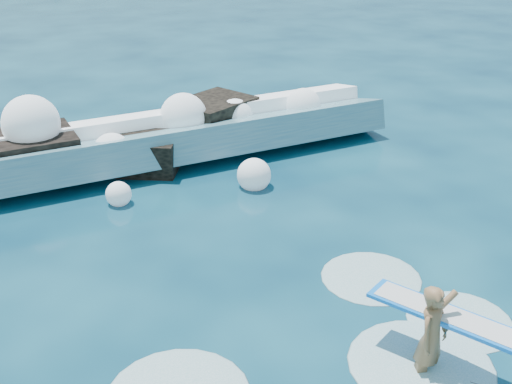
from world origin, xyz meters
TOP-DOWN VIEW (x-y plane):
  - ground at (0.00, 0.00)m, footprint 200.00×200.00m
  - breaking_wave at (-1.12, 7.59)m, footprint 18.30×2.84m
  - rock_cluster at (0.11, 7.85)m, footprint 8.41×3.64m
  - surfer_with_board at (2.19, -3.02)m, footprint 1.62×2.98m
  - wave_spray at (-1.20, 7.38)m, footprint 15.17×4.46m
  - surf_foam at (1.33, -2.55)m, footprint 8.50×5.95m

SIDE VIEW (x-z plane):
  - ground at x=0.00m, z-range 0.00..0.00m
  - surf_foam at x=1.33m, z-range -0.06..0.06m
  - rock_cluster at x=0.11m, z-range -0.28..1.27m
  - breaking_wave at x=-1.12m, z-range -0.24..1.34m
  - surfer_with_board at x=2.19m, z-range -0.24..1.62m
  - wave_spray at x=-1.20m, z-range -0.16..2.23m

